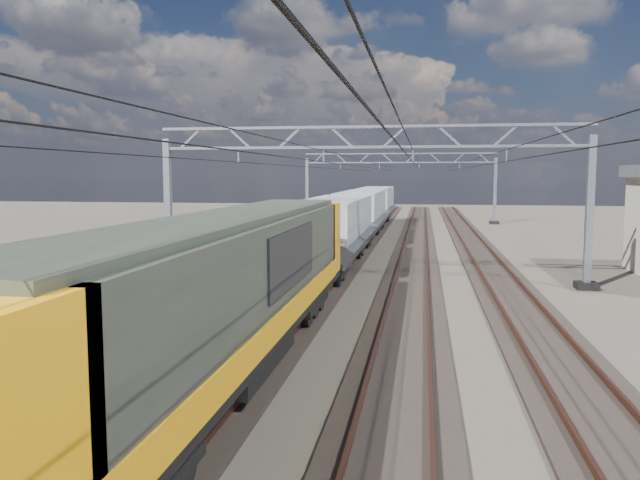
% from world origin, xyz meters
% --- Properties ---
extents(ground, '(160.00, 160.00, 0.00)m').
position_xyz_m(ground, '(0.00, 0.00, 0.00)').
color(ground, black).
rests_on(ground, ground).
extents(track_outer_west, '(2.60, 140.00, 0.30)m').
position_xyz_m(track_outer_west, '(-6.00, 0.00, 0.07)').
color(track_outer_west, black).
rests_on(track_outer_west, ground).
extents(track_loco, '(2.60, 140.00, 0.30)m').
position_xyz_m(track_loco, '(-2.00, 0.00, 0.07)').
color(track_loco, black).
rests_on(track_loco, ground).
extents(track_inner_east, '(2.60, 140.00, 0.30)m').
position_xyz_m(track_inner_east, '(2.00, 0.00, 0.07)').
color(track_inner_east, black).
rests_on(track_inner_east, ground).
extents(track_outer_east, '(2.60, 140.00, 0.30)m').
position_xyz_m(track_outer_east, '(6.00, 0.00, 0.07)').
color(track_outer_east, black).
rests_on(track_outer_east, ground).
extents(catenary_gantry_mid, '(19.90, 0.90, 7.11)m').
position_xyz_m(catenary_gantry_mid, '(0.00, 4.00, 3.91)').
color(catenary_gantry_mid, gray).
rests_on(catenary_gantry_mid, ground).
extents(catenary_gantry_far, '(19.90, 0.90, 7.11)m').
position_xyz_m(catenary_gantry_far, '(0.00, 40.00, 3.91)').
color(catenary_gantry_far, gray).
rests_on(catenary_gantry_far, ground).
extents(overhead_wires, '(12.03, 140.00, 0.53)m').
position_xyz_m(overhead_wires, '(0.00, 8.00, 5.75)').
color(overhead_wires, black).
rests_on(overhead_wires, ground).
extents(locomotive, '(2.76, 21.10, 3.62)m').
position_xyz_m(locomotive, '(-2.00, -10.17, 2.33)').
color(locomotive, black).
rests_on(locomotive, ground).
extents(hopper_wagon_lead, '(3.38, 13.00, 3.25)m').
position_xyz_m(hopper_wagon_lead, '(-2.00, 7.53, 2.23)').
color(hopper_wagon_lead, black).
rests_on(hopper_wagon_lead, ground).
extents(hopper_wagon_mid, '(3.38, 13.00, 3.25)m').
position_xyz_m(hopper_wagon_mid, '(-2.00, 21.73, 2.23)').
color(hopper_wagon_mid, black).
rests_on(hopper_wagon_mid, ground).
extents(hopper_wagon_third, '(3.38, 13.00, 3.25)m').
position_xyz_m(hopper_wagon_third, '(-2.00, 35.93, 2.23)').
color(hopper_wagon_third, black).
rests_on(hopper_wagon_third, ground).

